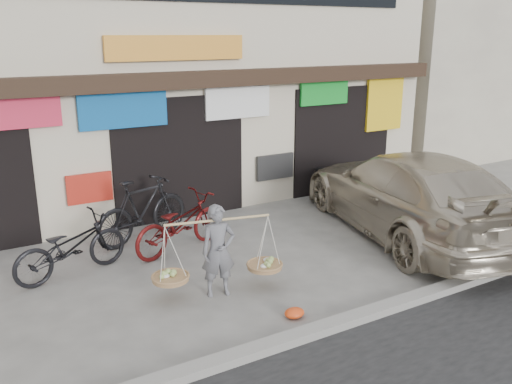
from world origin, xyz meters
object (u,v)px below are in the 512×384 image
bike_1 (143,210)px  bike_2 (180,223)px  suv (408,193)px  street_vendor (218,255)px  bike_0 (71,247)px

bike_1 → bike_2: bearing=-171.6°
bike_2 → suv: bearing=-126.0°
street_vendor → suv: suv is taller
street_vendor → bike_2: 2.00m
suv → bike_2: bearing=-5.5°
street_vendor → bike_2: bearing=97.8°
bike_0 → suv: size_ratio=0.32×
bike_0 → bike_2: (2.03, 0.11, 0.02)m
bike_1 → bike_2: size_ratio=1.03×
street_vendor → bike_0: size_ratio=1.02×
street_vendor → bike_0: bearing=147.4°
bike_0 → bike_2: 2.03m
suv → bike_0: bearing=1.0°
bike_1 → bike_2: (0.43, -0.86, -0.10)m
street_vendor → bike_0: (-1.85, 1.88, -0.15)m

